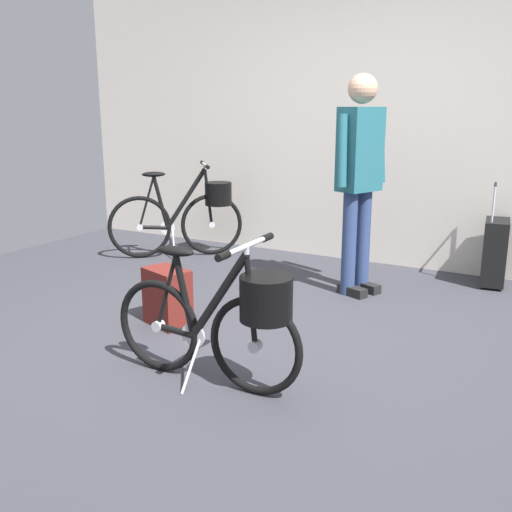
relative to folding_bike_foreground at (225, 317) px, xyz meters
name	(u,v)px	position (x,y,z in m)	size (l,w,h in m)	color
ground_plane	(239,351)	(-0.17, 0.43, -0.38)	(6.53, 6.53, 0.00)	#38383F
back_wall	(378,96)	(-0.17, 2.86, 1.12)	(6.53, 0.10, 3.01)	silver
folding_bike_foreground	(225,317)	(0.00, 0.00, 0.00)	(1.11, 0.53, 0.79)	black
display_bike_left	(189,213)	(-1.79, 2.19, 0.04)	(1.01, 0.88, 0.90)	black
visitor_near_wall	(359,171)	(0.03, 1.86, 0.56)	(0.36, 0.50, 1.65)	navy
rolling_suitcase	(495,251)	(0.95, 2.58, -0.10)	(0.22, 0.38, 0.83)	black
backpack_on_floor	(168,297)	(-0.82, 0.58, -0.19)	(0.36, 0.30, 0.38)	maroon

